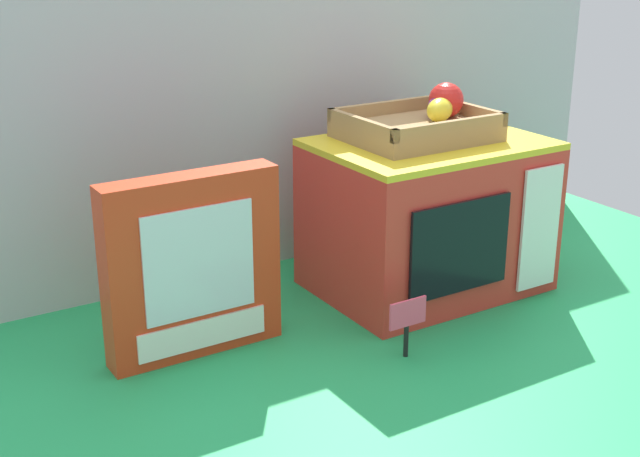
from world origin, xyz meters
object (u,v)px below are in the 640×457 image
Objects in this scene: toy_microwave at (428,216)px; cookie_set_box at (193,266)px; food_groups_crate at (422,123)px; price_sign at (407,319)px.

cookie_set_box reaches higher than toy_microwave.
food_groups_crate is 0.52m from cookie_set_box.
cookie_set_box is (-0.49, -0.04, -0.16)m from food_groups_crate.
toy_microwave is at bearing -93.50° from food_groups_crate.
cookie_set_box reaches higher than price_sign.
price_sign is at bearing -130.72° from food_groups_crate.
toy_microwave is at bearing 1.47° from cookie_set_box.
cookie_set_box is at bearing -178.53° from toy_microwave.
toy_microwave is at bearing 45.59° from price_sign.
food_groups_crate is 0.40m from price_sign.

